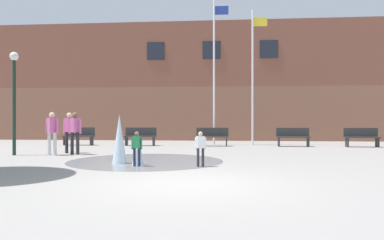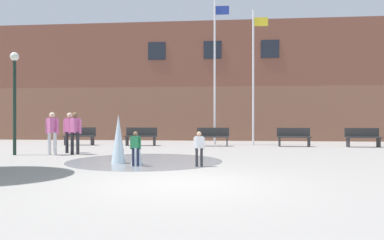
% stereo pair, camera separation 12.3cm
% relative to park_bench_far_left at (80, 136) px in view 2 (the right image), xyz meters
% --- Properties ---
extents(ground_plane, '(100.00, 100.00, 0.00)m').
position_rel_park_bench_far_left_xyz_m(ground_plane, '(6.66, -10.95, -0.48)').
color(ground_plane, gray).
extents(library_building, '(36.00, 6.05, 7.47)m').
position_rel_park_bench_far_left_xyz_m(library_building, '(6.66, 7.54, 3.26)').
color(library_building, brown).
rests_on(library_building, ground).
extents(splash_fountain, '(4.93, 4.93, 1.47)m').
position_rel_park_bench_far_left_xyz_m(splash_fountain, '(4.68, -7.47, -0.04)').
color(splash_fountain, gray).
rests_on(splash_fountain, ground).
extents(park_bench_far_left, '(1.60, 0.44, 0.91)m').
position_rel_park_bench_far_left_xyz_m(park_bench_far_left, '(0.00, 0.00, 0.00)').
color(park_bench_far_left, '#28282D').
rests_on(park_bench_far_left, ground).
extents(park_bench_left_of_flagpoles, '(1.60, 0.44, 0.91)m').
position_rel_park_bench_far_left_xyz_m(park_bench_left_of_flagpoles, '(3.23, -0.05, 0.00)').
color(park_bench_left_of_flagpoles, '#28282D').
rests_on(park_bench_left_of_flagpoles, ground).
extents(park_bench_under_left_flagpole, '(1.60, 0.44, 0.91)m').
position_rel_park_bench_far_left_xyz_m(park_bench_under_left_flagpole, '(6.87, -0.06, 0.00)').
color(park_bench_under_left_flagpole, '#28282D').
rests_on(park_bench_under_left_flagpole, ground).
extents(park_bench_center, '(1.60, 0.44, 0.91)m').
position_rel_park_bench_far_left_xyz_m(park_bench_center, '(10.81, -0.02, 0.00)').
color(park_bench_center, '#28282D').
rests_on(park_bench_center, ground).
extents(park_bench_far_right, '(1.60, 0.44, 0.91)m').
position_rel_park_bench_far_left_xyz_m(park_bench_far_right, '(14.03, -0.06, 0.00)').
color(park_bench_far_right, '#28282D').
rests_on(park_bench_far_right, ground).
extents(child_with_pink_shirt, '(0.31, 0.16, 0.99)m').
position_rel_park_bench_far_left_xyz_m(child_with_pink_shirt, '(5.02, -8.29, 0.10)').
color(child_with_pink_shirt, '#1E233D').
rests_on(child_with_pink_shirt, ground).
extents(child_in_fountain, '(0.31, 0.19, 0.99)m').
position_rel_park_bench_far_left_xyz_m(child_in_fountain, '(6.81, -8.20, 0.10)').
color(child_in_fountain, '#28282D').
rests_on(child_in_fountain, ground).
extents(adult_in_red, '(0.50, 0.39, 1.59)m').
position_rel_park_bench_far_left_xyz_m(adult_in_red, '(1.12, -5.32, 0.45)').
color(adult_in_red, silver).
rests_on(adult_in_red, ground).
extents(adult_watching, '(0.50, 0.39, 1.59)m').
position_rel_park_bench_far_left_xyz_m(adult_watching, '(1.87, -5.02, 0.45)').
color(adult_watching, '#28282D').
rests_on(adult_watching, ground).
extents(teen_by_trashcan, '(0.50, 0.39, 1.59)m').
position_rel_park_bench_far_left_xyz_m(teen_by_trashcan, '(1.41, -4.46, 0.45)').
color(teen_by_trashcan, '#28282D').
rests_on(teen_by_trashcan, ground).
extents(flagpole_left, '(0.80, 0.10, 7.63)m').
position_rel_park_bench_far_left_xyz_m(flagpole_left, '(6.95, 0.90, 3.58)').
color(flagpole_left, silver).
rests_on(flagpole_left, ground).
extents(flagpole_right, '(0.80, 0.10, 6.99)m').
position_rel_park_bench_far_left_xyz_m(flagpole_right, '(8.94, 0.90, 3.25)').
color(flagpole_right, silver).
rests_on(flagpole_right, ground).
extents(lamp_post_left_lane, '(0.32, 0.32, 3.82)m').
position_rel_park_bench_far_left_xyz_m(lamp_post_left_lane, '(-0.28, -5.45, 2.02)').
color(lamp_post_left_lane, '#192D23').
rests_on(lamp_post_left_lane, ground).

